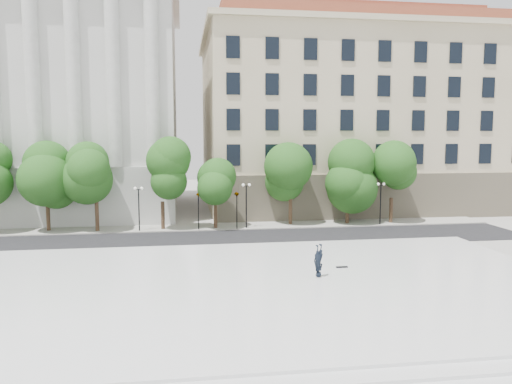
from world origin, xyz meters
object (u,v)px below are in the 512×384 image
at_px(traffic_light_west, 198,192).
at_px(skateboard, 342,267).
at_px(traffic_light_east, 237,191).
at_px(person_lying, 318,273).

height_order(traffic_light_west, skateboard, traffic_light_west).
bearing_deg(traffic_light_west, traffic_light_east, -0.00).
distance_m(traffic_light_east, person_lying, 19.02).
bearing_deg(skateboard, traffic_light_east, 106.76).
bearing_deg(traffic_light_east, skateboard, -72.95).
xyz_separation_m(traffic_light_west, person_lying, (6.67, -18.54, -3.00)).
height_order(traffic_light_west, person_lying, traffic_light_west).
relative_size(person_lying, skateboard, 2.61).
relative_size(traffic_light_west, traffic_light_east, 0.99).
xyz_separation_m(traffic_light_west, traffic_light_east, (3.68, -0.00, 0.05)).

